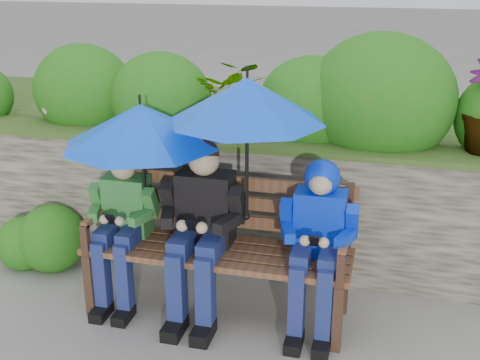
% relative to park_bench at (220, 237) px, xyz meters
% --- Properties ---
extents(ground, '(60.00, 60.00, 0.00)m').
position_rel_park_bench_xyz_m(ground, '(0.13, -0.09, -0.53)').
color(ground, slate).
rests_on(ground, ground).
extents(garden_backdrop, '(8.00, 2.87, 1.85)m').
position_rel_park_bench_xyz_m(garden_backdrop, '(0.16, 1.51, 0.11)').
color(garden_backdrop, '#423B33').
rests_on(garden_backdrop, ground).
extents(park_bench, '(1.78, 0.52, 0.94)m').
position_rel_park_bench_xyz_m(park_bench, '(0.00, 0.00, 0.00)').
color(park_bench, '#382318').
rests_on(park_bench, ground).
extents(boy_left, '(0.46, 0.53, 1.09)m').
position_rel_park_bench_xyz_m(boy_left, '(-0.67, -0.08, 0.09)').
color(boy_left, '#2E722E').
rests_on(boy_left, ground).
extents(boy_middle, '(0.55, 0.63, 1.20)m').
position_rel_park_bench_xyz_m(boy_middle, '(-0.10, -0.09, 0.13)').
color(boy_middle, black).
rests_on(boy_middle, ground).
extents(boy_right, '(0.48, 0.59, 1.12)m').
position_rel_park_bench_xyz_m(boy_right, '(0.66, -0.07, 0.14)').
color(boy_right, '#0030D1').
rests_on(boy_right, ground).
extents(umbrella_left, '(1.04, 1.04, 0.78)m').
position_rel_park_bench_xyz_m(umbrella_left, '(-0.51, -0.03, 0.75)').
color(umbrella_left, '#0949F1').
rests_on(umbrella_left, ground).
extents(umbrella_right, '(0.96, 0.96, 0.97)m').
position_rel_park_bench_xyz_m(umbrella_right, '(0.20, -0.09, 0.96)').
color(umbrella_right, '#0949F1').
rests_on(umbrella_right, ground).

